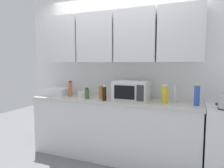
# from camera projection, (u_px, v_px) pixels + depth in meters

# --- Properties ---
(wall_back_with_cabinets) EXTENTS (3.39, 0.38, 2.60)m
(wall_back_with_cabinets) POSITION_uv_depth(u_px,v_px,m) (118.00, 54.00, 3.22)
(wall_back_with_cabinets) COLOR white
(wall_back_with_cabinets) RESTS_ON ground_plane
(counter_run) EXTENTS (2.52, 0.63, 0.90)m
(counter_run) POSITION_uv_depth(u_px,v_px,m) (113.00, 128.00, 3.12)
(counter_run) COLOR silver
(counter_run) RESTS_ON ground_plane
(microwave) EXTENTS (0.48, 0.37, 0.28)m
(microwave) POSITION_uv_depth(u_px,v_px,m) (131.00, 91.00, 2.94)
(microwave) COLOR silver
(microwave) RESTS_ON counter_run
(dish_rack) EXTENTS (0.38, 0.30, 0.12)m
(dish_rack) POSITION_uv_depth(u_px,v_px,m) (57.00, 92.00, 3.45)
(dish_rack) COLOR silver
(dish_rack) RESTS_ON counter_run
(bottle_yellow_mustard) EXTENTS (0.08, 0.08, 0.26)m
(bottle_yellow_mustard) POSITION_uv_depth(u_px,v_px,m) (165.00, 94.00, 2.74)
(bottle_yellow_mustard) COLOR gold
(bottle_yellow_mustard) RESTS_ON counter_run
(bottle_clear_tall) EXTENTS (0.06, 0.06, 0.24)m
(bottle_clear_tall) POSITION_uv_depth(u_px,v_px,m) (174.00, 94.00, 2.81)
(bottle_clear_tall) COLOR silver
(bottle_clear_tall) RESTS_ON counter_run
(bottle_soy_dark) EXTENTS (0.06, 0.06, 0.23)m
(bottle_soy_dark) POSITION_uv_depth(u_px,v_px,m) (104.00, 93.00, 2.93)
(bottle_soy_dark) COLOR black
(bottle_soy_dark) RESTS_ON counter_run
(bottle_green_oil) EXTENTS (0.07, 0.07, 0.17)m
(bottle_green_oil) POSITION_uv_depth(u_px,v_px,m) (87.00, 93.00, 3.11)
(bottle_green_oil) COLOR #386B2D
(bottle_green_oil) RESTS_ON counter_run
(bottle_blue_cleaner) EXTENTS (0.07, 0.07, 0.27)m
(bottle_blue_cleaner) POSITION_uv_depth(u_px,v_px,m) (197.00, 95.00, 2.58)
(bottle_blue_cleaner) COLOR #2D56B7
(bottle_blue_cleaner) RESTS_ON counter_run
(bottle_amber_vinegar) EXTENTS (0.06, 0.06, 0.22)m
(bottle_amber_vinegar) POSITION_uv_depth(u_px,v_px,m) (101.00, 92.00, 3.11)
(bottle_amber_vinegar) COLOR #AD701E
(bottle_amber_vinegar) RESTS_ON counter_run
(bottle_spice_jar) EXTENTS (0.06, 0.06, 0.25)m
(bottle_spice_jar) POSITION_uv_depth(u_px,v_px,m) (70.00, 89.00, 3.30)
(bottle_spice_jar) COLOR #BC6638
(bottle_spice_jar) RESTS_ON counter_run
(bowl_ceramic_small) EXTENTS (0.21, 0.21, 0.08)m
(bowl_ceramic_small) POSITION_uv_depth(u_px,v_px,m) (83.00, 94.00, 3.36)
(bowl_ceramic_small) COLOR silver
(bowl_ceramic_small) RESTS_ON counter_run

